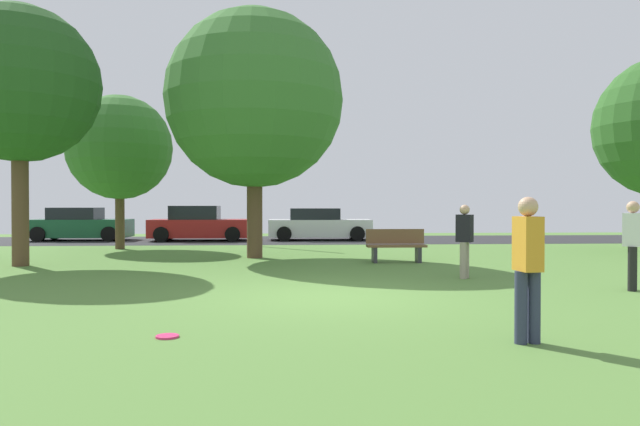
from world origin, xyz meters
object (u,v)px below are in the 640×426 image
object	(u,v)px
oak_tree_left	(120,148)
parked_car_red	(199,225)
street_lamp_post	(256,187)
parked_car_green	(80,225)
oak_tree_center	(254,99)
frisbee_disc	(167,336)
parked_car_white	(319,225)
person_catcher	(465,238)
person_bystander	(528,263)
park_bench	(396,245)
person_thrower	(633,241)
birch_tree_lone	(19,85)

from	to	relation	value
oak_tree_left	parked_car_red	world-z (taller)	oak_tree_left
street_lamp_post	parked_car_red	bearing A→B (deg)	126.09
parked_car_green	street_lamp_post	bearing A→B (deg)	-27.22
oak_tree_center	frisbee_disc	size ratio (longest dim) A/B	27.03
parked_car_white	frisbee_disc	bearing A→B (deg)	-98.82
person_catcher	frisbee_disc	world-z (taller)	person_catcher
person_bystander	parked_car_white	bearing A→B (deg)	-2.26
park_bench	street_lamp_post	world-z (taller)	street_lamp_post
person_bystander	parked_car_green	xyz separation A→B (m)	(-11.67, 19.71, -0.25)
park_bench	street_lamp_post	size ratio (longest dim) A/B	0.36
person_bystander	street_lamp_post	xyz separation A→B (m)	(-3.78, 15.65, 1.34)
oak_tree_left	parked_car_red	xyz separation A→B (m)	(2.09, 4.74, -2.89)
person_thrower	person_bystander	bearing A→B (deg)	84.27
person_thrower	parked_car_red	size ratio (longest dim) A/B	0.38
person_catcher	oak_tree_left	bearing A→B (deg)	175.09
person_bystander	parked_car_white	distance (m)	19.46
person_thrower	person_catcher	size ratio (longest dim) A/B	1.04
street_lamp_post	parked_car_green	bearing A→B (deg)	152.78
oak_tree_left	person_thrower	world-z (taller)	oak_tree_left
person_bystander	parked_car_red	size ratio (longest dim) A/B	0.39
oak_tree_center	parked_car_green	distance (m)	12.65
person_catcher	street_lamp_post	distance (m)	11.14
birch_tree_lone	person_catcher	size ratio (longest dim) A/B	4.25
person_catcher	parked_car_white	bearing A→B (deg)	137.09
person_bystander	parked_car_white	world-z (taller)	person_bystander
birch_tree_lone	park_bench	bearing A→B (deg)	1.85
street_lamp_post	oak_tree_center	bearing A→B (deg)	-87.80
person_catcher	park_bench	world-z (taller)	person_catcher
parked_car_white	parked_car_red	bearing A→B (deg)	-178.63
person_thrower	frisbee_disc	distance (m)	8.40
park_bench	person_catcher	bearing A→B (deg)	102.65
oak_tree_center	parked_car_white	world-z (taller)	oak_tree_center
birch_tree_lone	park_bench	world-z (taller)	birch_tree_lone
parked_car_red	parked_car_green	bearing A→B (deg)	175.42
parked_car_red	oak_tree_center	bearing A→B (deg)	-71.42
person_catcher	frisbee_disc	distance (m)	7.38
person_bystander	parked_car_white	size ratio (longest dim) A/B	0.37
person_bystander	park_bench	bearing A→B (deg)	-7.65
person_thrower	parked_car_green	size ratio (longest dim) A/B	0.39
parked_car_green	parked_car_red	bearing A→B (deg)	-4.58
parked_car_red	park_bench	bearing A→B (deg)	-56.20
oak_tree_left	person_catcher	size ratio (longest dim) A/B	3.47
person_bystander	parked_car_red	distance (m)	20.34
oak_tree_center	person_thrower	xyz separation A→B (m)	(7.18, -7.05, -3.77)
birch_tree_lone	person_catcher	bearing A→B (deg)	-16.81
person_catcher	parked_car_white	size ratio (longest dim) A/B	0.35
park_bench	person_thrower	bearing A→B (deg)	121.17
oak_tree_center	park_bench	size ratio (longest dim) A/B	4.56
oak_tree_left	parked_car_green	bearing A→B (deg)	121.45
person_thrower	frisbee_disc	size ratio (longest dim) A/B	6.04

